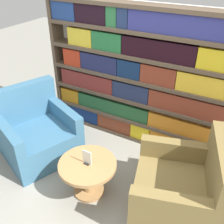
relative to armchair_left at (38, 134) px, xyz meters
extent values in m
plane|color=gray|center=(1.11, -0.35, -0.31)|extent=(14.00, 14.00, 0.00)
cube|color=silver|center=(1.11, 1.13, 0.65)|extent=(2.92, 0.05, 1.92)
cube|color=brown|center=(-0.32, 1.01, 0.65)|extent=(0.05, 0.30, 1.92)
cube|color=brown|center=(1.11, 1.01, -0.28)|extent=(2.82, 0.30, 0.05)
cube|color=brown|center=(1.11, 1.01, 0.01)|extent=(2.82, 0.30, 0.05)
cube|color=brown|center=(1.11, 1.01, 0.33)|extent=(2.82, 0.30, 0.05)
cube|color=brown|center=(1.11, 1.01, 0.65)|extent=(2.82, 0.30, 0.05)
cube|color=brown|center=(1.11, 1.01, 0.97)|extent=(2.82, 0.30, 0.05)
cube|color=brown|center=(1.11, 1.01, 1.29)|extent=(2.82, 0.30, 0.05)
cube|color=brown|center=(1.11, 1.01, 1.58)|extent=(2.82, 0.30, 0.05)
cube|color=navy|center=(0.14, 0.98, -0.14)|extent=(0.50, 0.20, 0.24)
cube|color=brown|center=(0.68, 0.98, -0.14)|extent=(0.57, 0.20, 0.24)
cube|color=gold|center=(1.12, 0.98, -0.14)|extent=(0.29, 0.20, 0.24)
cube|color=orange|center=(1.49, 0.98, -0.14)|extent=(0.44, 0.20, 0.24)
cube|color=brown|center=(1.99, 0.98, -0.14)|extent=(0.54, 0.20, 0.24)
cube|color=orange|center=(-0.12, 0.98, 0.14)|extent=(0.33, 0.20, 0.21)
cube|color=#265932|center=(0.64, 0.98, 0.14)|extent=(1.16, 0.20, 0.21)
cube|color=orange|center=(1.68, 0.98, 0.14)|extent=(0.89, 0.20, 0.21)
cube|color=maroon|center=(0.21, 0.98, 0.47)|extent=(0.89, 0.20, 0.24)
cube|color=navy|center=(0.93, 0.98, 0.47)|extent=(0.54, 0.20, 0.24)
cube|color=brown|center=(1.80, 0.98, 0.47)|extent=(1.17, 0.20, 0.24)
cube|color=#B6331B|center=(-0.01, 0.98, 0.79)|extent=(0.30, 0.20, 0.24)
cube|color=#1F254D|center=(0.44, 0.98, 0.79)|extent=(0.58, 0.20, 0.24)
cube|color=navy|center=(0.90, 0.98, 0.79)|extent=(0.33, 0.20, 0.24)
cube|color=maroon|center=(1.30, 0.98, 0.79)|extent=(0.46, 0.20, 0.24)
cube|color=gold|center=(1.86, 0.98, 0.79)|extent=(0.64, 0.20, 0.24)
cube|color=gold|center=(0.15, 0.98, 1.11)|extent=(0.39, 0.20, 0.24)
cube|color=#236A39|center=(0.57, 0.98, 1.11)|extent=(0.44, 0.20, 0.24)
cube|color=black|center=(1.26, 0.98, 1.11)|extent=(0.93, 0.20, 0.24)
cube|color=navy|center=(-0.10, 0.98, 1.43)|extent=(0.38, 0.20, 0.24)
cube|color=black|center=(0.33, 0.98, 1.43)|extent=(0.46, 0.20, 0.24)
cube|color=#28673B|center=(0.64, 0.98, 1.43)|extent=(0.14, 0.20, 0.24)
cube|color=navy|center=(0.79, 0.98, 1.43)|extent=(0.14, 0.20, 0.24)
cube|color=navy|center=(1.58, 0.98, 1.43)|extent=(1.41, 0.20, 0.24)
cube|color=#386684|center=(0.05, -0.02, -0.10)|extent=(1.13, 1.16, 0.41)
cube|color=#386684|center=(-0.29, 0.12, 0.37)|extent=(0.47, 0.89, 0.52)
cube|color=#386684|center=(-0.04, -0.41, 0.22)|extent=(0.71, 0.38, 0.23)
cube|color=#386684|center=(0.26, 0.32, 0.22)|extent=(0.71, 0.38, 0.23)
cube|color=olive|center=(1.93, -0.02, -0.10)|extent=(1.07, 1.10, 0.41)
cube|color=olive|center=(2.27, 0.08, 0.37)|extent=(0.38, 0.90, 0.52)
cube|color=olive|center=(1.75, 0.34, 0.22)|extent=(0.72, 0.31, 0.23)
cube|color=olive|center=(1.97, -0.41, 0.22)|extent=(0.72, 0.31, 0.23)
cylinder|color=#AD7F4C|center=(0.99, -0.25, -0.11)|extent=(0.12, 0.12, 0.40)
cylinder|color=#AD7F4C|center=(0.99, -0.25, -0.29)|extent=(0.36, 0.36, 0.03)
cylinder|color=#AD7F4C|center=(0.99, -0.25, 0.11)|extent=(0.65, 0.65, 0.04)
cube|color=black|center=(0.99, -0.25, 0.14)|extent=(0.07, 0.06, 0.01)
cube|color=silver|center=(0.99, -0.25, 0.22)|extent=(0.11, 0.01, 0.17)
camera|label=1|loc=(2.28, -1.99, 2.13)|focal=42.00mm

